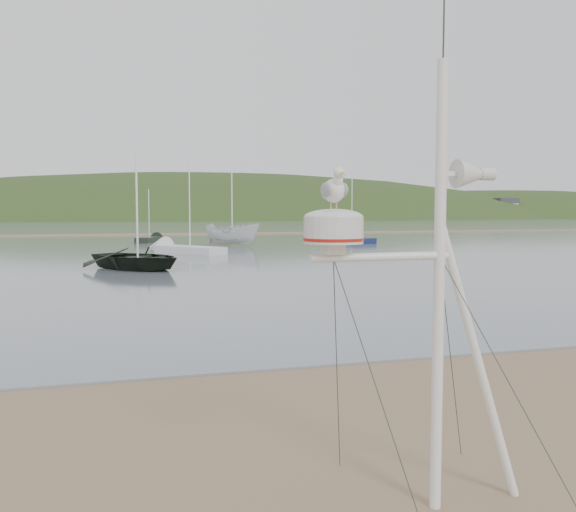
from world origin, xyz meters
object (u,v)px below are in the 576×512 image
object	(u,v)px
boat_dark	(137,215)
sailboat_dark_mid	(154,239)
sailboat_blue_far	(341,239)
mast_rig	(434,383)
boat_white	(232,215)
sailboat_white_near	(171,249)

from	to	relation	value
boat_dark	sailboat_dark_mid	xyz separation A→B (m)	(2.73, 28.16, -2.48)
sailboat_blue_far	sailboat_dark_mid	world-z (taller)	sailboat_blue_far
mast_rig	boat_white	bearing A→B (deg)	81.37
sailboat_dark_mid	sailboat_blue_far	bearing A→B (deg)	-16.50
sailboat_dark_mid	sailboat_white_near	size ratio (longest dim) A/B	0.76
boat_dark	sailboat_blue_far	bearing A→B (deg)	11.28
boat_dark	boat_white	world-z (taller)	boat_dark
boat_dark	sailboat_white_near	world-z (taller)	sailboat_white_near
sailboat_dark_mid	mast_rig	bearing A→B (deg)	-91.09
sailboat_blue_far	sailboat_dark_mid	bearing A→B (deg)	163.50
mast_rig	sailboat_blue_far	distance (m)	52.40
mast_rig	boat_dark	distance (m)	26.16
boat_white	sailboat_white_near	xyz separation A→B (m)	(-5.74, -7.05, -2.31)
boat_dark	sailboat_white_near	distance (m)	12.87
boat_white	boat_dark	bearing A→B (deg)	-164.65
mast_rig	boat_white	size ratio (longest dim) A/B	1.04
boat_dark	mast_rig	bearing A→B (deg)	-124.35
sailboat_white_near	sailboat_dark_mid	bearing A→B (deg)	90.40
boat_white	sailboat_blue_far	distance (m)	12.07
sailboat_blue_far	sailboat_white_near	distance (m)	20.13
boat_white	sailboat_white_near	bearing A→B (deg)	-179.89
boat_white	sailboat_dark_mid	distance (m)	10.82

